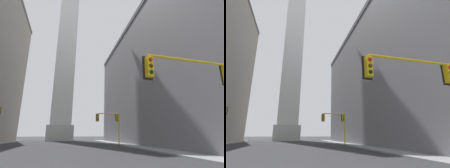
% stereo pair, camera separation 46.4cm
% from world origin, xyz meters
% --- Properties ---
extents(sidewalk_right, '(5.00, 71.20, 0.15)m').
position_xyz_m(sidewalk_right, '(12.71, 21.36, 0.07)').
color(sidewalk_right, gray).
rests_on(sidewalk_right, ground_plane).
extents(building_right, '(26.61, 47.79, 24.87)m').
position_xyz_m(building_right, '(25.96, 29.33, 12.45)').
color(building_right, slate).
rests_on(building_right, ground_plane).
extents(obelisk, '(8.01, 8.01, 68.41)m').
position_xyz_m(obelisk, '(0.00, 59.33, 33.04)').
color(obelisk, silver).
rests_on(obelisk, ground_plane).
extents(traffic_light_near_right, '(5.90, 0.52, 5.93)m').
position_xyz_m(traffic_light_near_right, '(8.27, 7.29, 4.56)').
color(traffic_light_near_right, yellow).
rests_on(traffic_light_near_right, ground_plane).
extents(traffic_light_mid_right, '(4.33, 0.52, 5.40)m').
position_xyz_m(traffic_light_mid_right, '(8.81, 29.66, 4.09)').
color(traffic_light_mid_right, yellow).
rests_on(traffic_light_mid_right, ground_plane).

